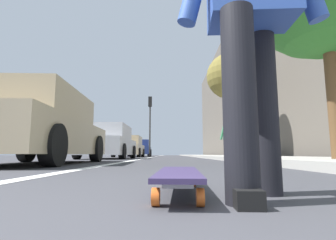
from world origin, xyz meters
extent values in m
plane|color=#38383D|center=(10.00, 0.00, 0.00)|extent=(80.00, 80.00, 0.00)
cube|color=silver|center=(20.00, 1.15, 0.00)|extent=(52.00, 0.16, 0.01)
cube|color=#9E9B93|center=(18.00, -3.27, 0.06)|extent=(52.00, 3.20, 0.12)
cube|color=#5A534A|center=(22.00, -6.05, 5.99)|extent=(40.00, 1.20, 11.98)
cylinder|color=orange|center=(1.30, 0.01, 0.04)|extent=(0.07, 0.03, 0.07)
cylinder|color=orange|center=(1.29, -0.16, 0.04)|extent=(0.07, 0.03, 0.07)
cylinder|color=orange|center=(0.70, 0.03, 0.04)|extent=(0.07, 0.03, 0.07)
cylinder|color=orange|center=(0.69, -0.14, 0.04)|extent=(0.07, 0.03, 0.07)
cube|color=silver|center=(1.30, -0.08, 0.08)|extent=(0.07, 0.12, 0.02)
cube|color=silver|center=(0.70, -0.05, 0.08)|extent=(0.07, 0.12, 0.02)
cube|color=#33284C|center=(1.00, -0.07, 0.10)|extent=(0.85, 0.24, 0.02)
cylinder|color=black|center=(0.73, -0.31, 0.41)|extent=(0.14, 0.14, 0.82)
cylinder|color=black|center=(0.98, -0.50, 0.41)|extent=(0.14, 0.14, 0.82)
cube|color=black|center=(0.73, -0.31, 0.04)|extent=(0.26, 0.11, 0.07)
cube|color=tan|center=(5.05, 2.75, 0.55)|extent=(4.56, 2.08, 0.70)
cube|color=tan|center=(4.90, 2.75, 1.20)|extent=(2.54, 1.85, 0.60)
cube|color=#4C606B|center=(6.14, 2.80, 1.20)|extent=(0.11, 1.67, 0.51)
cylinder|color=black|center=(6.40, 3.71, 0.34)|extent=(0.69, 0.25, 0.68)
cylinder|color=black|center=(6.48, 1.91, 0.34)|extent=(0.69, 0.25, 0.68)
cylinder|color=black|center=(3.70, 1.80, 0.34)|extent=(0.69, 0.25, 0.68)
cube|color=#B7B7BC|center=(11.17, 2.71, 0.52)|extent=(4.48, 1.89, 0.70)
cube|color=#B7B7BC|center=(11.02, 2.71, 1.17)|extent=(2.47, 1.73, 0.60)
cube|color=#4C606B|center=(12.25, 2.71, 1.17)|extent=(0.05, 1.65, 0.51)
cylinder|color=black|center=(12.56, 3.60, 0.31)|extent=(0.62, 0.22, 0.62)
cylinder|color=black|center=(12.56, 1.82, 0.31)|extent=(0.62, 0.22, 0.62)
cylinder|color=black|center=(9.79, 3.61, 0.31)|extent=(0.62, 0.22, 0.62)
cylinder|color=black|center=(9.78, 1.83, 0.31)|extent=(0.62, 0.22, 0.62)
cube|color=tan|center=(18.11, 2.88, 0.52)|extent=(4.22, 1.78, 0.70)
cube|color=tan|center=(17.96, 2.88, 1.17)|extent=(2.32, 1.64, 0.60)
cube|color=#4C606B|center=(19.12, 2.88, 1.17)|extent=(0.04, 1.56, 0.51)
cylinder|color=black|center=(19.42, 3.73, 0.31)|extent=(0.62, 0.22, 0.61)
cylinder|color=black|center=(19.42, 2.04, 0.31)|extent=(0.62, 0.22, 0.61)
cylinder|color=black|center=(16.81, 3.72, 0.31)|extent=(0.62, 0.22, 0.61)
cylinder|color=black|center=(16.81, 2.04, 0.31)|extent=(0.62, 0.22, 0.61)
cube|color=navy|center=(23.71, 2.73, 0.55)|extent=(4.06, 1.93, 0.70)
cube|color=navy|center=(23.56, 2.73, 1.20)|extent=(2.25, 1.74, 0.60)
cube|color=#4C606B|center=(24.67, 2.75, 1.20)|extent=(0.08, 1.62, 0.51)
cylinder|color=black|center=(24.94, 3.63, 0.34)|extent=(0.68, 0.23, 0.67)
cylinder|color=black|center=(24.98, 1.89, 0.34)|extent=(0.68, 0.23, 0.67)
cylinder|color=black|center=(22.45, 3.58, 0.34)|extent=(0.68, 0.23, 0.67)
cylinder|color=black|center=(22.49, 1.83, 0.34)|extent=(0.68, 0.23, 0.67)
cylinder|color=#2D2D2D|center=(19.89, 1.55, 1.99)|extent=(0.12, 0.12, 3.97)
cube|color=black|center=(19.89, 1.55, 4.37)|extent=(0.24, 0.28, 0.80)
sphere|color=#360606|center=(20.02, 1.55, 4.63)|extent=(0.16, 0.16, 0.16)
sphere|color=#392907|center=(20.02, 1.55, 4.37)|extent=(0.16, 0.16, 0.16)
sphere|color=green|center=(20.02, 1.55, 4.11)|extent=(0.16, 0.16, 0.16)
cylinder|color=brown|center=(4.08, -2.87, 1.20)|extent=(0.21, 0.21, 2.40)
cylinder|color=brown|center=(11.54, -2.87, 1.56)|extent=(0.25, 0.25, 3.12)
sphere|color=olive|center=(11.54, -2.87, 3.88)|extent=(2.17, 2.17, 2.17)
cylinder|color=black|center=(11.51, -2.77, 0.43)|extent=(0.15, 0.15, 0.85)
cylinder|color=black|center=(11.24, -2.58, 0.43)|extent=(0.15, 0.15, 0.85)
cube|color=black|center=(11.51, -2.77, 0.04)|extent=(0.27, 0.10, 0.07)
cube|color=#33724C|center=(11.39, -2.67, 1.16)|extent=(0.25, 0.42, 0.62)
cylinder|color=#33724C|center=(11.39, -2.92, 1.16)|extent=(0.09, 0.25, 0.63)
cylinder|color=#33724C|center=(11.39, -2.42, 1.16)|extent=(0.09, 0.25, 0.63)
sphere|color=#936B4C|center=(11.39, -2.67, 1.59)|extent=(0.23, 0.23, 0.23)
camera|label=1|loc=(-0.31, -0.02, 0.20)|focal=27.51mm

